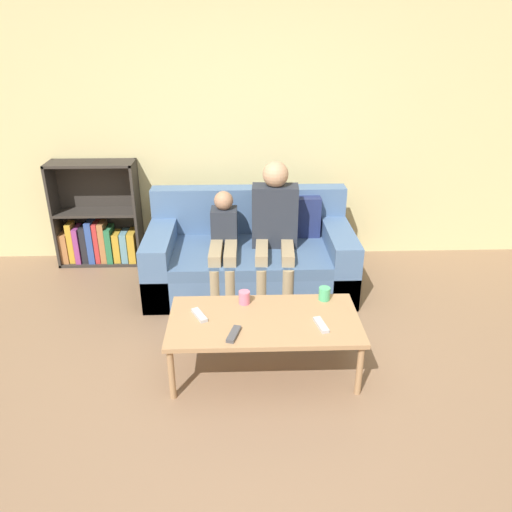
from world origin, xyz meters
name	(u,v)px	position (x,y,z in m)	size (l,w,h in m)	color
ground_plane	(256,433)	(0.00, 0.00, 0.00)	(22.00, 22.00, 0.00)	#84664C
wall_back	(247,122)	(0.00, 2.51, 1.30)	(12.00, 0.06, 2.60)	beige
couch	(251,257)	(0.02, 1.81, 0.26)	(1.73, 0.93, 0.79)	#4C6B93
bookshelf	(99,227)	(-1.42, 2.35, 0.35)	(0.78, 0.28, 0.99)	#332D28
coffee_table	(264,323)	(0.07, 0.59, 0.35)	(1.23, 0.63, 0.39)	#A87F56
person_adult	(275,221)	(0.22, 1.73, 0.63)	(0.39, 0.65, 1.11)	#9E8966
person_child	(224,241)	(-0.21, 1.66, 0.48)	(0.23, 0.64, 0.86)	#9E8966
cup_near	(324,294)	(0.50, 0.83, 0.43)	(0.08, 0.08, 0.09)	#4CB77A
cup_far	(244,297)	(-0.05, 0.80, 0.43)	(0.08, 0.08, 0.09)	pink
tv_remote_0	(321,325)	(0.42, 0.50, 0.40)	(0.08, 0.18, 0.02)	#B7B7BC
tv_remote_1	(199,315)	(-0.35, 0.64, 0.40)	(0.12, 0.17, 0.02)	#B7B7BC
tv_remote_2	(234,334)	(-0.12, 0.41, 0.40)	(0.09, 0.18, 0.02)	#47474C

